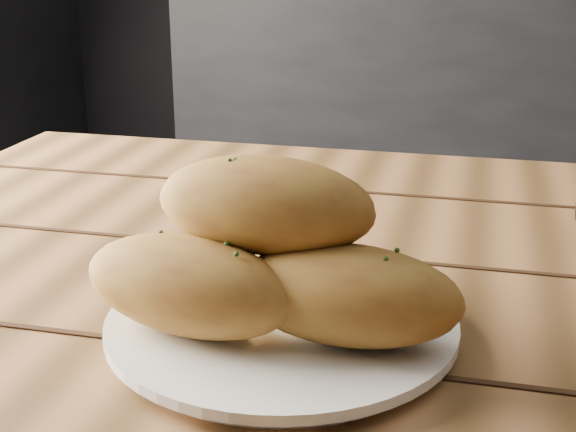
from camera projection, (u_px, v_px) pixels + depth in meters
The scene contains 3 objects.
table at pixel (504, 427), 0.66m from camera, with size 1.37×0.99×0.75m.
plate at pixel (282, 326), 0.60m from camera, with size 0.26×0.26×0.02m.
bread_rolls at pixel (273, 257), 0.58m from camera, with size 0.28×0.23×0.12m.
Camera 1 is at (-0.53, -0.77, 1.03)m, focal length 50.00 mm.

